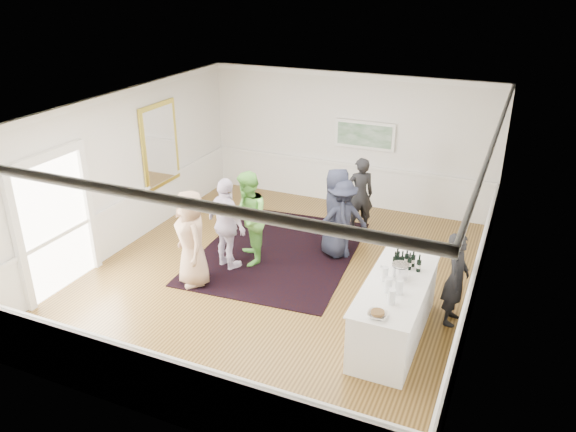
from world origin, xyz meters
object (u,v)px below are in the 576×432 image
at_px(guest_green, 248,219).
at_px(nut_bowl, 378,314).
at_px(guest_dark_a, 342,219).
at_px(serving_table, 394,310).
at_px(guest_lilac, 227,224).
at_px(ice_bucket, 400,272).
at_px(bartender, 456,279).
at_px(guest_tan, 191,238).
at_px(guest_navy, 336,213).
at_px(guest_dark_b, 360,195).

bearing_deg(guest_green, nut_bowl, 21.99).
distance_m(guest_dark_a, nut_bowl, 3.62).
height_order(serving_table, guest_lilac, guest_lilac).
relative_size(guest_lilac, ice_bucket, 7.03).
distance_m(bartender, guest_green, 4.03).
height_order(serving_table, guest_tan, guest_tan).
bearing_deg(guest_green, ice_bucket, 38.05).
xyz_separation_m(guest_dark_a, nut_bowl, (1.60, -3.24, 0.19)).
distance_m(serving_table, nut_bowl, 1.12).
distance_m(serving_table, guest_tan, 3.80).
distance_m(serving_table, bartender, 1.16).
bearing_deg(guest_dark_a, nut_bowl, 84.09).
xyz_separation_m(ice_bucket, nut_bowl, (-0.03, -1.14, -0.08)).
bearing_deg(nut_bowl, guest_lilac, 150.60).
height_order(guest_tan, guest_dark_a, guest_tan).
bearing_deg(guest_lilac, guest_navy, -116.45).
bearing_deg(guest_dark_a, serving_table, 93.82).
bearing_deg(guest_lilac, guest_tan, 94.81).
xyz_separation_m(guest_navy, ice_bucket, (1.77, -2.16, 0.18)).
xyz_separation_m(guest_green, guest_dark_a, (1.59, 0.95, -0.11)).
bearing_deg(guest_navy, guest_dark_a, -154.80).
relative_size(bartender, nut_bowl, 5.57).
bearing_deg(nut_bowl, bartender, 65.73).
bearing_deg(serving_table, guest_dark_b, 114.96).
bearing_deg(guest_dark_b, nut_bowl, 75.99).
distance_m(guest_dark_b, nut_bowl, 4.86).
bearing_deg(guest_dark_a, guest_navy, -56.35).
bearing_deg(guest_dark_b, guest_navy, 51.83).
xyz_separation_m(guest_dark_b, nut_bowl, (1.63, -4.57, 0.18)).
distance_m(guest_tan, guest_dark_a, 2.99).
bearing_deg(guest_dark_b, bartender, 97.76).
bearing_deg(guest_navy, nut_bowl, 167.10).
bearing_deg(guest_dark_b, guest_dark_a, 57.87).
height_order(bartender, guest_green, guest_green).
relative_size(guest_tan, guest_dark_a, 1.10).
xyz_separation_m(serving_table, nut_bowl, (-0.03, -0.99, 0.53)).
distance_m(bartender, guest_dark_b, 3.69).
height_order(serving_table, guest_dark_a, guest_dark_a).
relative_size(serving_table, nut_bowl, 8.46).
bearing_deg(guest_green, guest_dark_b, 113.47).
height_order(bartender, guest_navy, guest_navy).
distance_m(bartender, guest_navy, 2.96).
height_order(guest_tan, guest_lilac, guest_lilac).
height_order(guest_lilac, nut_bowl, guest_lilac).
distance_m(guest_navy, nut_bowl, 3.73).
bearing_deg(guest_lilac, serving_table, -170.01).
bearing_deg(ice_bucket, guest_green, 160.32).
height_order(guest_dark_b, nut_bowl, guest_dark_b).
bearing_deg(guest_tan, guest_dark_b, 98.03).
height_order(guest_lilac, ice_bucket, guest_lilac).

